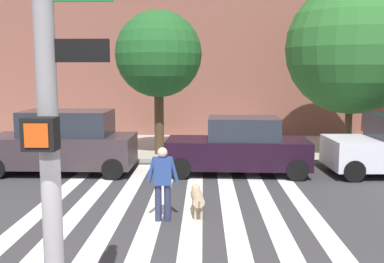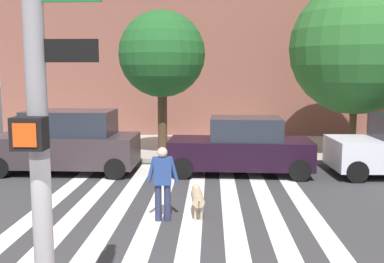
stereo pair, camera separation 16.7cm
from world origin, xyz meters
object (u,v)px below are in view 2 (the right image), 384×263
at_px(parked_car_third_in_line, 241,147).
at_px(street_tree_middle, 356,48).
at_px(street_tree_nearest, 162,55).
at_px(pedestrian_dog_walker, 163,180).
at_px(parked_car_behind_first, 67,142).
at_px(dog_on_leash, 197,197).
at_px(traffic_light_pole, 33,42).

distance_m(parked_car_third_in_line, street_tree_middle, 6.22).
bearing_deg(street_tree_nearest, pedestrian_dog_walker, -83.80).
bearing_deg(pedestrian_dog_walker, parked_car_behind_first, 128.04).
bearing_deg(parked_car_behind_first, dog_on_leash, -44.54).
distance_m(parked_car_behind_first, parked_car_third_in_line, 5.61).
distance_m(pedestrian_dog_walker, dog_on_leash, 0.95).
relative_size(street_tree_nearest, dog_on_leash, 4.65).
distance_m(traffic_light_pole, parked_car_third_in_line, 10.86).
distance_m(traffic_light_pole, parked_car_behind_first, 10.99).
distance_m(parked_car_behind_first, street_tree_nearest, 4.79).
xyz_separation_m(parked_car_third_in_line, street_tree_middle, (4.39, 2.98, 3.24)).
distance_m(parked_car_third_in_line, dog_on_leash, 4.48).
bearing_deg(street_tree_nearest, street_tree_middle, 3.00).
bearing_deg(traffic_light_pole, dog_on_leash, 78.33).
bearing_deg(traffic_light_pole, parked_car_third_in_line, 76.29).
bearing_deg(dog_on_leash, traffic_light_pole, -101.67).
xyz_separation_m(parked_car_third_in_line, street_tree_nearest, (-2.79, 2.60, 3.00)).
bearing_deg(dog_on_leash, parked_car_behind_first, 135.46).
relative_size(parked_car_behind_first, parked_car_third_in_line, 1.01).
relative_size(parked_car_behind_first, street_tree_nearest, 0.86).
xyz_separation_m(traffic_light_pole, street_tree_middle, (6.88, 13.21, 0.59)).
bearing_deg(dog_on_leash, pedestrian_dog_walker, -156.77).
relative_size(street_tree_middle, pedestrian_dog_walker, 3.92).
bearing_deg(parked_car_behind_first, pedestrian_dog_walker, -51.96).
height_order(parked_car_third_in_line, dog_on_leash, parked_car_third_in_line).
height_order(traffic_light_pole, parked_car_behind_first, traffic_light_pole).
bearing_deg(street_tree_nearest, dog_on_leash, -77.46).
bearing_deg(pedestrian_dog_walker, dog_on_leash, 23.23).
bearing_deg(parked_car_third_in_line, street_tree_nearest, 137.03).
height_order(pedestrian_dog_walker, dog_on_leash, pedestrian_dog_walker).
bearing_deg(street_tree_middle, parked_car_behind_first, -163.41).
xyz_separation_m(street_tree_middle, pedestrian_dog_walker, (-6.40, -7.57, -3.18)).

